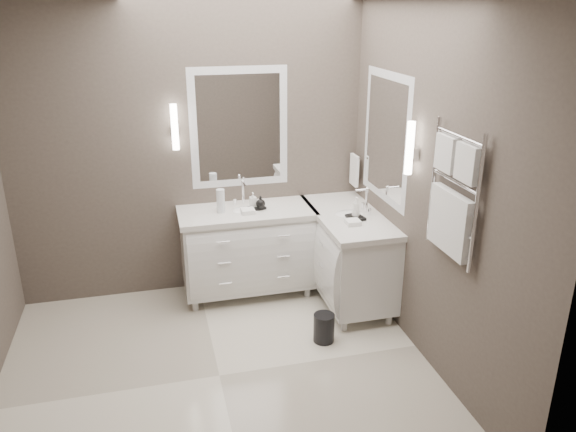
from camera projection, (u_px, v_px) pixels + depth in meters
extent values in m
cube|color=beige|center=(219.00, 376.00, 4.20)|extent=(3.20, 3.00, 0.01)
cube|color=#4D443D|center=(191.00, 152.00, 5.09)|extent=(3.20, 0.01, 2.70)
cube|color=#4D443D|center=(254.00, 323.00, 2.36)|extent=(3.20, 0.01, 2.70)
cube|color=#4D443D|center=(430.00, 188.00, 4.09)|extent=(0.01, 3.00, 2.70)
cube|color=white|center=(248.00, 250.00, 5.26)|extent=(1.20, 0.55, 0.70)
cube|color=white|center=(246.00, 212.00, 5.12)|extent=(1.24, 0.59, 0.05)
ellipsoid|color=white|center=(247.00, 214.00, 5.13)|extent=(0.36, 0.28, 0.12)
cylinder|color=white|center=(243.00, 193.00, 5.22)|extent=(0.02, 0.02, 0.22)
cube|color=white|center=(347.00, 254.00, 5.16)|extent=(0.55, 1.20, 0.70)
cube|color=white|center=(349.00, 216.00, 5.03)|extent=(0.59, 1.24, 0.05)
ellipsoid|color=white|center=(349.00, 218.00, 5.04)|extent=(0.36, 0.28, 0.12)
cylinder|color=white|center=(366.00, 200.00, 5.02)|extent=(0.02, 0.02, 0.22)
cube|color=white|center=(239.00, 128.00, 5.11)|extent=(0.90, 0.02, 1.10)
cube|color=white|center=(239.00, 128.00, 5.11)|extent=(0.77, 0.02, 0.96)
cube|color=white|center=(386.00, 137.00, 4.74)|extent=(0.02, 0.90, 1.10)
cube|color=white|center=(386.00, 137.00, 4.74)|extent=(0.02, 0.90, 0.96)
cube|color=white|center=(175.00, 133.00, 4.91)|extent=(0.05, 0.05, 0.10)
cylinder|color=white|center=(175.00, 127.00, 4.90)|extent=(0.06, 0.06, 0.40)
cube|color=white|center=(409.00, 155.00, 4.20)|extent=(0.05, 0.05, 0.10)
cylinder|color=white|center=(410.00, 148.00, 4.19)|extent=(0.06, 0.06, 0.40)
cylinder|color=white|center=(356.00, 156.00, 5.35)|extent=(0.02, 0.22, 0.02)
cube|color=white|center=(354.00, 170.00, 5.39)|extent=(0.03, 0.17, 0.30)
cylinder|color=white|center=(477.00, 206.00, 3.43)|extent=(0.03, 0.03, 0.90)
cylinder|color=white|center=(434.00, 180.00, 3.93)|extent=(0.03, 0.03, 0.90)
cube|color=white|center=(468.00, 163.00, 3.48)|extent=(0.06, 0.22, 0.24)
cube|color=white|center=(447.00, 153.00, 3.72)|extent=(0.06, 0.22, 0.24)
cube|color=white|center=(450.00, 222.00, 3.76)|extent=(0.06, 0.46, 0.42)
cylinder|color=black|center=(324.00, 328.00, 4.60)|extent=(0.20, 0.20, 0.24)
cube|color=black|center=(257.00, 208.00, 5.13)|extent=(0.17, 0.15, 0.02)
cube|color=black|center=(356.00, 217.00, 4.89)|extent=(0.15, 0.18, 0.02)
cylinder|color=silver|center=(221.00, 201.00, 5.02)|extent=(0.10, 0.10, 0.21)
imported|color=white|center=(253.00, 199.00, 5.11)|extent=(0.06, 0.06, 0.13)
imported|color=black|center=(261.00, 202.00, 5.09)|extent=(0.09, 0.09, 0.11)
imported|color=white|center=(356.00, 207.00, 4.86)|extent=(0.08, 0.08, 0.18)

